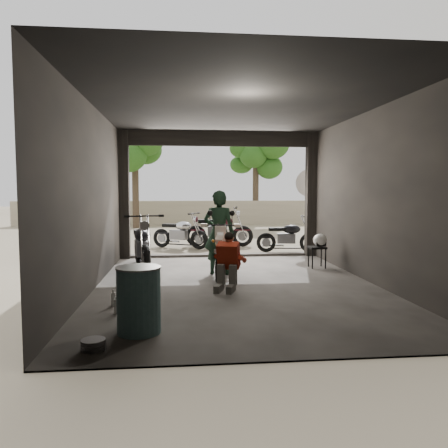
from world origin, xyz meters
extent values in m
plane|color=#7A6D56|center=(0.00, 0.00, 0.00)|extent=(80.00, 80.00, 0.00)
cube|color=#2D2B28|center=(0.00, 0.00, 0.01)|extent=(5.00, 7.00, 0.02)
plane|color=black|center=(0.00, 0.00, 3.20)|extent=(7.00, 7.00, 0.00)
cube|color=black|center=(0.00, -3.50, 1.60)|extent=(5.00, 0.02, 3.20)
cube|color=black|center=(-2.50, 0.00, 1.60)|extent=(0.02, 7.00, 3.20)
cube|color=black|center=(2.50, 0.00, 1.60)|extent=(0.02, 7.00, 3.20)
cube|color=black|center=(-2.38, 3.38, 1.60)|extent=(0.24, 0.24, 3.20)
cube|color=black|center=(2.38, 3.38, 1.60)|extent=(0.24, 0.24, 3.20)
cube|color=black|center=(0.00, 3.42, 3.02)|extent=(5.00, 0.16, 0.36)
cube|color=#2D2B28|center=(0.00, 3.50, 0.04)|extent=(5.00, 0.25, 0.08)
cube|color=gray|center=(0.00, 14.00, 0.60)|extent=(18.00, 0.30, 1.20)
cylinder|color=#382B1E|center=(-3.00, 12.50, 1.79)|extent=(0.30, 0.30, 3.58)
ellipsoid|color=#1E4C14|center=(-3.00, 12.50, 4.03)|extent=(2.20, 2.20, 3.14)
cylinder|color=#382B1E|center=(2.80, 14.00, 1.60)|extent=(0.30, 0.30, 3.20)
ellipsoid|color=#1E4C14|center=(2.80, 14.00, 3.60)|extent=(2.20, 2.20, 2.80)
imported|color=black|center=(-0.22, 1.11, 0.86)|extent=(0.71, 0.55, 1.73)
cube|color=black|center=(2.00, 1.61, 0.47)|extent=(0.35, 0.35, 0.04)
cylinder|color=black|center=(1.85, 1.47, 0.23)|extent=(0.03, 0.03, 0.47)
cylinder|color=black|center=(2.15, 1.47, 0.23)|extent=(0.03, 0.03, 0.47)
cylinder|color=black|center=(1.85, 1.76, 0.23)|extent=(0.03, 0.03, 0.47)
cylinder|color=black|center=(2.15, 1.76, 0.23)|extent=(0.03, 0.03, 0.47)
ellipsoid|color=silver|center=(2.06, 1.59, 0.63)|extent=(0.33, 0.34, 0.29)
cylinder|color=#3A5F61|center=(-1.51, -2.47, 0.41)|extent=(0.64, 0.64, 0.81)
cylinder|color=black|center=(2.63, 4.38, 1.06)|extent=(0.08, 0.08, 2.12)
cylinder|color=beige|center=(2.63, 4.36, 1.93)|extent=(0.77, 0.03, 0.77)
camera|label=1|loc=(-1.02, -7.68, 1.73)|focal=35.00mm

